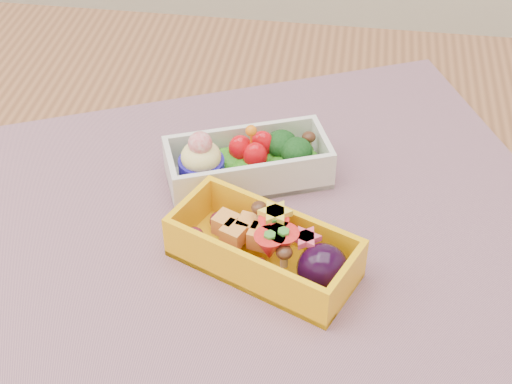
# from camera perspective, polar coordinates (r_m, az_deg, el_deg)

# --- Properties ---
(table) EXTENTS (1.20, 0.80, 0.75)m
(table) POSITION_cam_1_polar(r_m,az_deg,el_deg) (0.76, 0.58, -8.54)
(table) COLOR brown
(table) RESTS_ON ground
(placemat) EXTENTS (0.71, 0.64, 0.00)m
(placemat) POSITION_cam_1_polar(r_m,az_deg,el_deg) (0.69, -0.68, -2.63)
(placemat) COLOR #97686F
(placemat) RESTS_ON table
(bento_white) EXTENTS (0.17, 0.12, 0.06)m
(bento_white) POSITION_cam_1_polar(r_m,az_deg,el_deg) (0.72, -0.67, 2.28)
(bento_white) COLOR silver
(bento_white) RESTS_ON placemat
(bento_yellow) EXTENTS (0.17, 0.13, 0.05)m
(bento_yellow) POSITION_cam_1_polar(r_m,az_deg,el_deg) (0.64, 0.86, -4.27)
(bento_yellow) COLOR #FFB40D
(bento_yellow) RESTS_ON placemat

